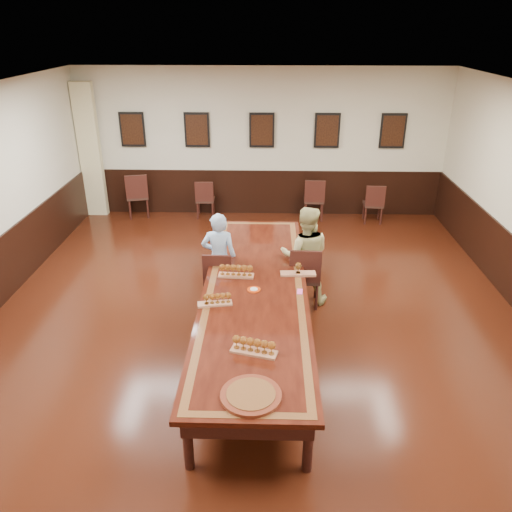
{
  "coord_description": "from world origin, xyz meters",
  "views": [
    {
      "loc": [
        0.18,
        -5.89,
        4.01
      ],
      "look_at": [
        0.0,
        0.5,
        1.0
      ],
      "focal_mm": 35.0,
      "sensor_mm": 36.0,
      "label": 1
    }
  ],
  "objects_px": {
    "spare_chair_d": "(373,203)",
    "carved_platter": "(251,395)",
    "chair_man": "(219,277)",
    "chair_woman": "(304,275)",
    "spare_chair_c": "(314,199)",
    "person_woman": "(305,255)",
    "spare_chair_b": "(205,198)",
    "person_man": "(219,258)",
    "conference_table": "(255,297)",
    "spare_chair_a": "(137,195)"
  },
  "relations": [
    {
      "from": "spare_chair_d",
      "to": "carved_platter",
      "type": "height_order",
      "value": "spare_chair_d"
    },
    {
      "from": "chair_man",
      "to": "chair_woman",
      "type": "bearing_deg",
      "value": -177.25
    },
    {
      "from": "chair_man",
      "to": "chair_woman",
      "type": "distance_m",
      "value": 1.31
    },
    {
      "from": "spare_chair_c",
      "to": "carved_platter",
      "type": "distance_m",
      "value": 6.9
    },
    {
      "from": "spare_chair_c",
      "to": "person_woman",
      "type": "xyz_separation_m",
      "value": [
        -0.43,
        -3.64,
        0.31
      ]
    },
    {
      "from": "spare_chair_b",
      "to": "chair_man",
      "type": "bearing_deg",
      "value": 98.06
    },
    {
      "from": "person_man",
      "to": "spare_chair_c",
      "type": "bearing_deg",
      "value": -113.95
    },
    {
      "from": "chair_woman",
      "to": "person_man",
      "type": "relative_size",
      "value": 0.68
    },
    {
      "from": "spare_chair_c",
      "to": "person_man",
      "type": "relative_size",
      "value": 0.64
    },
    {
      "from": "conference_table",
      "to": "chair_woman",
      "type": "bearing_deg",
      "value": 51.11
    },
    {
      "from": "spare_chair_c",
      "to": "person_man",
      "type": "height_order",
      "value": "person_man"
    },
    {
      "from": "chair_woman",
      "to": "carved_platter",
      "type": "height_order",
      "value": "chair_woman"
    },
    {
      "from": "spare_chair_a",
      "to": "person_man",
      "type": "relative_size",
      "value": 0.69
    },
    {
      "from": "spare_chair_d",
      "to": "carved_platter",
      "type": "bearing_deg",
      "value": 73.12
    },
    {
      "from": "spare_chair_d",
      "to": "person_man",
      "type": "distance_m",
      "value": 4.64
    },
    {
      "from": "spare_chair_a",
      "to": "person_man",
      "type": "bearing_deg",
      "value": 105.65
    },
    {
      "from": "person_man",
      "to": "conference_table",
      "type": "height_order",
      "value": "person_man"
    },
    {
      "from": "person_man",
      "to": "conference_table",
      "type": "distance_m",
      "value": 1.14
    },
    {
      "from": "person_man",
      "to": "spare_chair_d",
      "type": "bearing_deg",
      "value": -129.35
    },
    {
      "from": "spare_chair_c",
      "to": "carved_platter",
      "type": "height_order",
      "value": "spare_chair_c"
    },
    {
      "from": "carved_platter",
      "to": "spare_chair_c",
      "type": "bearing_deg",
      "value": 80.47
    },
    {
      "from": "person_woman",
      "to": "spare_chair_d",
      "type": "bearing_deg",
      "value": -113.71
    },
    {
      "from": "spare_chair_b",
      "to": "spare_chair_c",
      "type": "xyz_separation_m",
      "value": [
        2.42,
        -0.06,
        0.04
      ]
    },
    {
      "from": "spare_chair_c",
      "to": "person_woman",
      "type": "height_order",
      "value": "person_woman"
    },
    {
      "from": "person_man",
      "to": "carved_platter",
      "type": "relative_size",
      "value": 2.21
    },
    {
      "from": "spare_chair_d",
      "to": "person_woman",
      "type": "relative_size",
      "value": 0.56
    },
    {
      "from": "chair_man",
      "to": "spare_chair_a",
      "type": "relative_size",
      "value": 0.91
    },
    {
      "from": "person_man",
      "to": "conference_table",
      "type": "xyz_separation_m",
      "value": [
        0.58,
        -0.97,
        -0.12
      ]
    },
    {
      "from": "person_woman",
      "to": "conference_table",
      "type": "bearing_deg",
      "value": 56.53
    },
    {
      "from": "chair_woman",
      "to": "spare_chair_b",
      "type": "xyz_separation_m",
      "value": [
        -1.99,
        3.81,
        -0.07
      ]
    },
    {
      "from": "conference_table",
      "to": "chair_man",
      "type": "bearing_deg",
      "value": 123.47
    },
    {
      "from": "spare_chair_b",
      "to": "spare_chair_d",
      "type": "height_order",
      "value": "spare_chair_d"
    },
    {
      "from": "spare_chair_c",
      "to": "person_woman",
      "type": "bearing_deg",
      "value": 85.41
    },
    {
      "from": "person_man",
      "to": "carved_platter",
      "type": "bearing_deg",
      "value": 102.33
    },
    {
      "from": "chair_man",
      "to": "spare_chair_c",
      "type": "height_order",
      "value": "spare_chair_c"
    },
    {
      "from": "carved_platter",
      "to": "chair_woman",
      "type": "bearing_deg",
      "value": 77.0
    },
    {
      "from": "spare_chair_c",
      "to": "spare_chair_d",
      "type": "relative_size",
      "value": 1.07
    },
    {
      "from": "person_woman",
      "to": "carved_platter",
      "type": "distance_m",
      "value": 3.24
    },
    {
      "from": "person_woman",
      "to": "chair_woman",
      "type": "bearing_deg",
      "value": 90.0
    },
    {
      "from": "spare_chair_c",
      "to": "spare_chair_a",
      "type": "bearing_deg",
      "value": 1.4
    },
    {
      "from": "person_man",
      "to": "carved_platter",
      "type": "xyz_separation_m",
      "value": [
        0.6,
        -3.12,
        0.04
      ]
    },
    {
      "from": "person_woman",
      "to": "person_man",
      "type": "bearing_deg",
      "value": 4.24
    },
    {
      "from": "chair_man",
      "to": "chair_woman",
      "type": "height_order",
      "value": "chair_woman"
    },
    {
      "from": "conference_table",
      "to": "spare_chair_c",
      "type": "bearing_deg",
      "value": 75.91
    },
    {
      "from": "spare_chair_a",
      "to": "spare_chair_d",
      "type": "height_order",
      "value": "spare_chair_a"
    },
    {
      "from": "chair_woman",
      "to": "spare_chair_c",
      "type": "relative_size",
      "value": 1.07
    },
    {
      "from": "carved_platter",
      "to": "person_man",
      "type": "bearing_deg",
      "value": 100.92
    },
    {
      "from": "spare_chair_d",
      "to": "person_woman",
      "type": "height_order",
      "value": "person_woman"
    },
    {
      "from": "spare_chair_d",
      "to": "person_man",
      "type": "xyz_separation_m",
      "value": [
        -3.02,
        -3.51,
        0.29
      ]
    },
    {
      "from": "chair_woman",
      "to": "person_man",
      "type": "bearing_deg",
      "value": -0.39
    }
  ]
}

